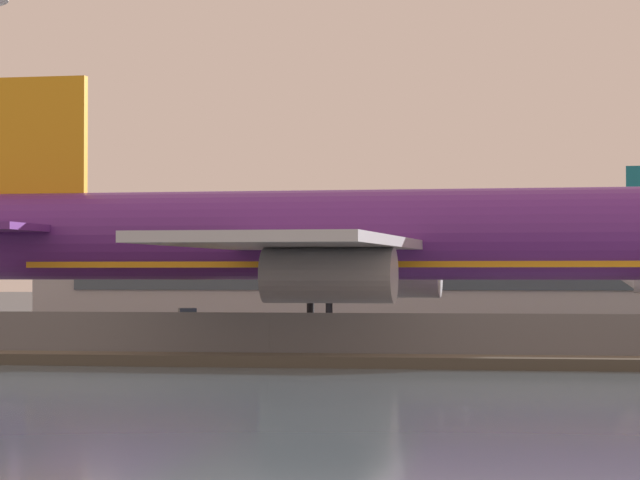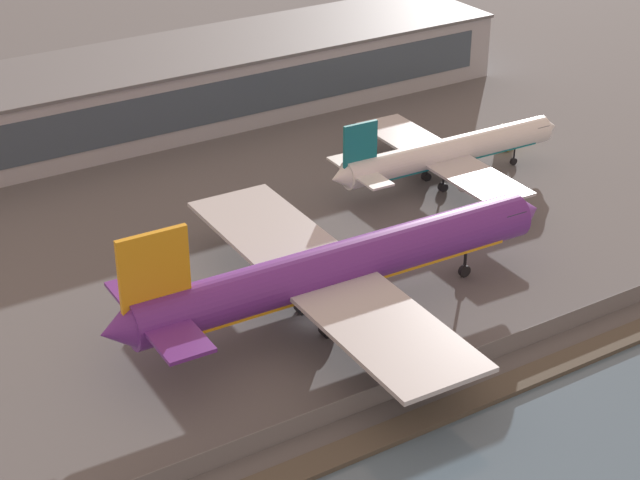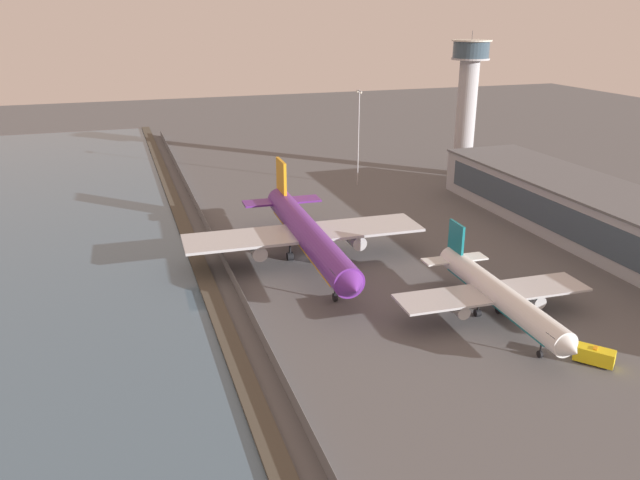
{
  "view_description": "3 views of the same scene",
  "coord_description": "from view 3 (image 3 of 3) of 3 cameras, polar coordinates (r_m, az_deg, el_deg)",
  "views": [
    {
      "loc": [
        14.29,
        -85.6,
        4.0
      ],
      "look_at": [
        -0.09,
        -1.17,
        5.97
      ],
      "focal_mm": 85.0,
      "sensor_mm": 36.0,
      "label": 1
    },
    {
      "loc": [
        -51.48,
        -83.21,
        62.07
      ],
      "look_at": [
        6.74,
        9.4,
        3.74
      ],
      "focal_mm": 60.0,
      "sensor_mm": 36.0,
      "label": 2
    },
    {
      "loc": [
        108.53,
        -33.24,
        45.56
      ],
      "look_at": [
        2.03,
        2.13,
        4.3
      ],
      "focal_mm": 35.0,
      "sensor_mm": 36.0,
      "label": 3
    }
  ],
  "objects": [
    {
      "name": "baggage_tug",
      "position": [
        134.96,
        2.0,
        0.81
      ],
      "size": [
        3.55,
        2.6,
        1.8
      ],
      "color": "yellow",
      "rests_on": "ground"
    },
    {
      "name": "cargo_jet_purple",
      "position": [
        117.88,
        -1.22,
        0.6
      ],
      "size": [
        54.06,
        46.18,
        15.85
      ],
      "color": "#602889",
      "rests_on": "ground"
    },
    {
      "name": "shoreline_seawall",
      "position": [
        118.3,
        -10.79,
        -2.71
      ],
      "size": [
        320.0,
        3.0,
        0.5
      ],
      "color": "#474238",
      "rests_on": "ground"
    },
    {
      "name": "perimeter_fence",
      "position": [
        118.54,
        -8.66,
        -2.08
      ],
      "size": [
        280.0,
        0.1,
        2.22
      ],
      "color": "slate",
      "rests_on": "ground"
    },
    {
      "name": "terminal_building",
      "position": [
        138.73,
        25.79,
        1.32
      ],
      "size": [
        104.56,
        20.86,
        10.89
      ],
      "color": "#9EA3AD",
      "rests_on": "ground"
    },
    {
      "name": "apron_light_mast_apron_west",
      "position": [
        172.0,
        3.53,
        9.68
      ],
      "size": [
        3.2,
        0.4,
        25.95
      ],
      "color": "#A8A8AD",
      "rests_on": "ground"
    },
    {
      "name": "passenger_jet_white_teal",
      "position": [
        100.65,
        15.87,
        -4.76
      ],
      "size": [
        37.32,
        31.66,
        11.6
      ],
      "color": "white",
      "rests_on": "ground"
    },
    {
      "name": "control_tower",
      "position": [
        186.86,
        13.34,
        12.77
      ],
      "size": [
        11.07,
        11.07,
        40.56
      ],
      "color": "#ADADB2",
      "rests_on": "ground"
    },
    {
      "name": "ops_van",
      "position": [
        94.6,
        23.87,
        -9.63
      ],
      "size": [
        5.34,
        4.94,
        2.48
      ],
      "color": "yellow",
      "rests_on": "ground"
    },
    {
      "name": "ground_plane",
      "position": [
        122.31,
        -1.25,
        -1.69
      ],
      "size": [
        500.0,
        500.0,
        0.0
      ],
      "primitive_type": "plane",
      "color": "#565659"
    }
  ]
}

